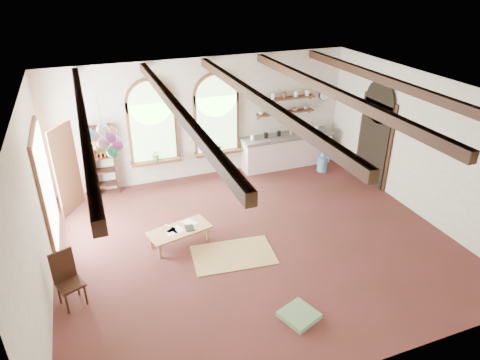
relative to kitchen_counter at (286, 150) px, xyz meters
name	(u,v)px	position (x,y,z in m)	size (l,w,h in m)	color
floor	(255,241)	(-2.30, -3.20, -0.48)	(8.00, 8.00, 0.00)	#5B2526
ceiling_beams	(258,98)	(-2.30, -3.20, 2.62)	(6.20, 6.80, 0.18)	#311A0F
window_left	(152,125)	(-3.70, 0.23, 1.16)	(1.30, 0.28, 2.20)	brown
window_right	(217,117)	(-2.00, 0.23, 1.16)	(1.30, 0.28, 2.20)	brown
left_doorway	(46,187)	(-6.25, -1.40, 0.67)	(0.10, 1.90, 2.50)	brown
right_doorway	(374,143)	(1.65, -1.70, 0.62)	(0.10, 1.30, 2.40)	black
kitchen_counter	(286,150)	(0.00, 0.00, 0.00)	(2.68, 0.62, 0.94)	beige
wall_shelf_lower	(285,112)	(0.00, 0.18, 1.07)	(1.70, 0.24, 0.04)	brown
wall_shelf_upper	(286,98)	(0.00, 0.18, 1.47)	(1.70, 0.24, 0.04)	brown
wall_clock	(324,95)	(1.25, 0.25, 1.42)	(0.32, 0.32, 0.04)	black
bookshelf	(104,161)	(-5.00, 0.12, 0.42)	(0.53, 0.32, 1.80)	#311A0F
coffee_table	(180,231)	(-3.80, -2.74, -0.16)	(1.37, 0.86, 0.36)	#AC794F
side_chair	(71,290)	(-5.96, -3.81, -0.18)	(0.52, 0.52, 1.02)	#311A0F
floor_mat	(233,255)	(-2.90, -3.51, -0.47)	(1.63, 1.01, 0.02)	tan
floor_cushion	(299,315)	(-2.46, -5.50, -0.43)	(0.55, 0.55, 0.09)	#6A8F63
water_jug_a	(322,163)	(0.80, -0.70, -0.24)	(0.29, 0.29, 0.55)	#578CBA
water_jug_b	(331,150)	(1.52, 0.00, -0.23)	(0.29, 0.29, 0.56)	#578CBA
balloon_cluster	(104,142)	(-5.02, -2.40, 1.86)	(0.72, 0.79, 1.14)	white
table_book	(163,230)	(-4.13, -2.66, -0.10)	(0.15, 0.22, 0.02)	olive
tablet	(190,228)	(-3.60, -2.78, -0.11)	(0.18, 0.25, 0.01)	black
potted_plant_left	(156,155)	(-3.70, 0.12, 0.37)	(0.27, 0.23, 0.30)	#598C4C
potted_plant_right	(219,146)	(-2.00, 0.12, 0.37)	(0.27, 0.23, 0.30)	#598C4C
shelf_cup_a	(261,113)	(-0.75, 0.18, 1.14)	(0.12, 0.10, 0.10)	white
shelf_cup_b	(272,112)	(-0.40, 0.18, 1.14)	(0.10, 0.10, 0.09)	beige
shelf_bowl_a	(284,111)	(-0.05, 0.18, 1.12)	(0.22, 0.22, 0.05)	beige
shelf_bowl_b	(295,109)	(0.30, 0.18, 1.12)	(0.20, 0.20, 0.06)	#8C664C
shelf_vase	(306,106)	(0.65, 0.18, 1.19)	(0.18, 0.18, 0.19)	slate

